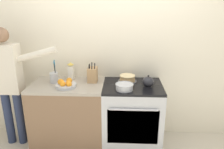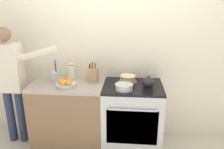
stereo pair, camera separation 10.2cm
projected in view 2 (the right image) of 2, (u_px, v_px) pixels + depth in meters
The scene contains 11 objects.
wall_back at pixel (116, 48), 3.00m from camera, with size 8.00×0.04×2.60m.
counter_cabinet at pixel (70, 113), 3.01m from camera, with size 0.95×0.61×0.88m.
stove_range at pixel (132, 116), 2.94m from camera, with size 0.77×0.65×0.88m.
layer_cake at pixel (128, 79), 2.92m from camera, with size 0.25×0.25×0.09m.
tea_kettle at pixel (148, 82), 2.73m from camera, with size 0.18×0.15×0.15m.
mixing_bowl at pixel (124, 87), 2.65m from camera, with size 0.22×0.22×0.08m.
knife_block at pixel (93, 74), 2.92m from camera, with size 0.12×0.17×0.28m.
utensil_crock at pixel (55, 76), 2.91m from camera, with size 0.11×0.11×0.31m.
fruit_bowl at pixel (66, 84), 2.76m from camera, with size 0.26×0.26×0.10m.
milk_carton at pixel (72, 71), 3.00m from camera, with size 0.07×0.07×0.24m.
person_baker at pixel (11, 77), 2.87m from camera, with size 0.92×0.20×1.61m.
Camera 2 is at (0.19, -2.32, 1.90)m, focal length 35.00 mm.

